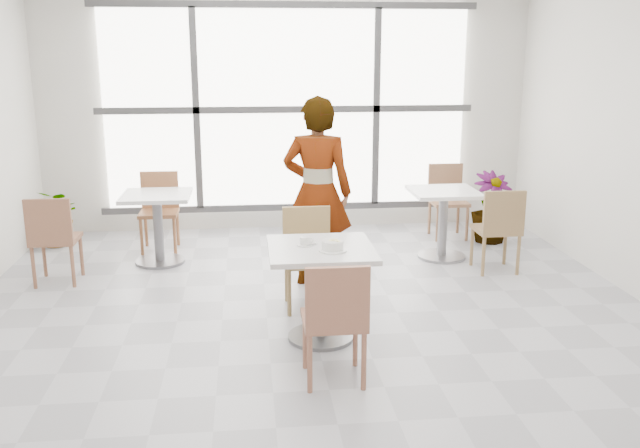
{
  "coord_description": "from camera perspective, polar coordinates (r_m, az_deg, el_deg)",
  "views": [
    {
      "loc": [
        -0.5,
        -4.99,
        2.21
      ],
      "look_at": [
        0.0,
        -0.3,
        1.0
      ],
      "focal_mm": 38.35,
      "sensor_mm": 36.0,
      "label": 1
    }
  ],
  "objects": [
    {
      "name": "bg_table_left",
      "position": [
        7.38,
        -13.39,
        0.47
      ],
      "size": [
        0.7,
        0.7,
        0.75
      ],
      "color": "silver",
      "rests_on": "ground"
    },
    {
      "name": "bg_table_right",
      "position": [
        7.48,
        10.24,
        0.82
      ],
      "size": [
        0.7,
        0.7,
        0.75
      ],
      "color": "white",
      "rests_on": "ground"
    },
    {
      "name": "bg_chair_right_far",
      "position": [
        8.39,
        10.56,
        2.37
      ],
      "size": [
        0.42,
        0.42,
        0.87
      ],
      "color": "#976849",
      "rests_on": "ground"
    },
    {
      "name": "bg_chair_left_far",
      "position": [
        7.93,
        -13.25,
        1.53
      ],
      "size": [
        0.42,
        0.42,
        0.87
      ],
      "color": "#A0653F",
      "rests_on": "ground"
    },
    {
      "name": "plant_right",
      "position": [
        8.25,
        14.05,
        1.35
      ],
      "size": [
        0.56,
        0.56,
        0.83
      ],
      "primitive_type": "imported",
      "rotation": [
        0.0,
        0.0,
        0.25
      ],
      "color": "#577440",
      "rests_on": "ground"
    },
    {
      "name": "window",
      "position": [
        8.47,
        -2.74,
        9.54
      ],
      "size": [
        4.6,
        0.07,
        2.52
      ],
      "color": "white",
      "rests_on": "ground"
    },
    {
      "name": "person",
      "position": [
        6.45,
        -0.22,
        2.67
      ],
      "size": [
        0.74,
        0.58,
        1.8
      ],
      "primitive_type": "imported",
      "rotation": [
        0.0,
        0.0,
        2.89
      ],
      "color": "black",
      "rests_on": "ground"
    },
    {
      "name": "bg_chair_left_near",
      "position": [
        6.98,
        -21.39,
        -0.83
      ],
      "size": [
        0.42,
        0.42,
        0.87
      ],
      "rotation": [
        0.0,
        0.0,
        3.14
      ],
      "color": "brown",
      "rests_on": "ground"
    },
    {
      "name": "wall_front",
      "position": [
        1.73,
        11.62,
        -10.13
      ],
      "size": [
        6.0,
        0.0,
        6.0
      ],
      "primitive_type": "plane",
      "rotation": [
        -1.57,
        0.0,
        0.0
      ],
      "color": "silver",
      "rests_on": "ground"
    },
    {
      "name": "oatmeal_bowl",
      "position": [
        5.08,
        1.07,
        -1.8
      ],
      "size": [
        0.21,
        0.21,
        0.09
      ],
      "color": "white",
      "rests_on": "main_table"
    },
    {
      "name": "chair_far",
      "position": [
        5.99,
        -1.05,
        -2.21
      ],
      "size": [
        0.42,
        0.42,
        0.87
      ],
      "color": "#9D7E4C",
      "rests_on": "ground"
    },
    {
      "name": "wall_back",
      "position": [
        8.54,
        -2.77,
        9.58
      ],
      "size": [
        6.0,
        0.0,
        6.0
      ],
      "primitive_type": "plane",
      "rotation": [
        1.57,
        0.0,
        0.0
      ],
      "color": "silver",
      "rests_on": "ground"
    },
    {
      "name": "plant_left",
      "position": [
        8.42,
        -21.08,
        0.54
      ],
      "size": [
        0.75,
        0.7,
        0.67
      ],
      "primitive_type": "imported",
      "rotation": [
        0.0,
        0.0,
        -0.34
      ],
      "color": "#538643",
      "rests_on": "ground"
    },
    {
      "name": "coffee_cup",
      "position": [
        5.23,
        -1.22,
        -1.47
      ],
      "size": [
        0.16,
        0.13,
        0.07
      ],
      "color": "silver",
      "rests_on": "main_table"
    },
    {
      "name": "chair_near",
      "position": [
        4.56,
        1.28,
        -7.61
      ],
      "size": [
        0.42,
        0.42,
        0.87
      ],
      "rotation": [
        0.0,
        0.0,
        3.14
      ],
      "color": "#955E48",
      "rests_on": "ground"
    },
    {
      "name": "main_table",
      "position": [
        5.27,
        0.07,
        -4.3
      ],
      "size": [
        0.8,
        0.8,
        0.75
      ],
      "color": "silver",
      "rests_on": "ground"
    },
    {
      "name": "floor",
      "position": [
        5.48,
        -0.34,
        -9.4
      ],
      "size": [
        7.0,
        7.0,
        0.0
      ],
      "primitive_type": "plane",
      "color": "#9E9EA5",
      "rests_on": "ground"
    },
    {
      "name": "bg_chair_right_near",
      "position": [
        7.08,
        14.73,
        -0.08
      ],
      "size": [
        0.42,
        0.42,
        0.87
      ],
      "rotation": [
        0.0,
        0.0,
        3.14
      ],
      "color": "olive",
      "rests_on": "ground"
    }
  ]
}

